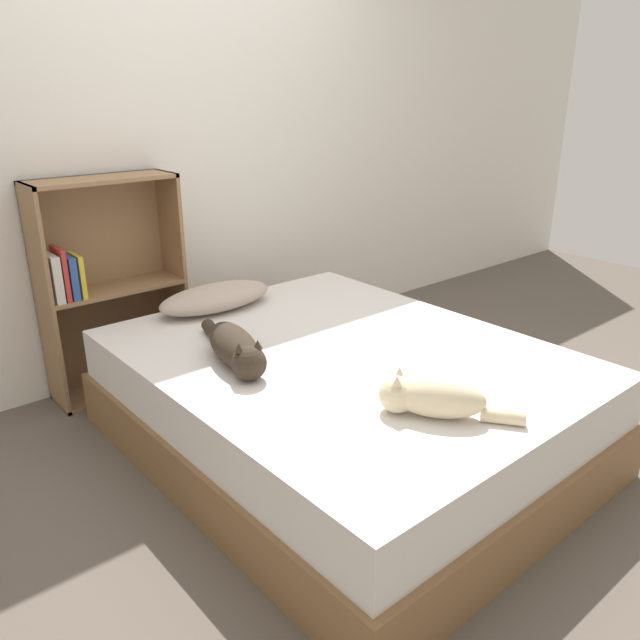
{
  "coord_description": "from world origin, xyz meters",
  "views": [
    {
      "loc": [
        -1.65,
        -1.79,
        1.52
      ],
      "look_at": [
        0.0,
        0.15,
        0.57
      ],
      "focal_mm": 35.0,
      "sensor_mm": 36.0,
      "label": 1
    }
  ],
  "objects_px": {
    "bed": "(342,401)",
    "cat_light": "(430,397)",
    "pillow": "(216,297)",
    "cat_dark": "(236,348)",
    "bookshelf": "(105,285)"
  },
  "relations": [
    {
      "from": "pillow",
      "to": "bookshelf",
      "type": "height_order",
      "value": "bookshelf"
    },
    {
      "from": "pillow",
      "to": "bookshelf",
      "type": "xyz_separation_m",
      "value": [
        -0.39,
        0.43,
        0.04
      ]
    },
    {
      "from": "pillow",
      "to": "cat_light",
      "type": "xyz_separation_m",
      "value": [
        -0.02,
        -1.41,
        0.01
      ]
    },
    {
      "from": "cat_light",
      "to": "pillow",
      "type": "bearing_deg",
      "value": -36.59
    },
    {
      "from": "bed",
      "to": "cat_dark",
      "type": "relative_size",
      "value": 3.13
    },
    {
      "from": "cat_dark",
      "to": "bookshelf",
      "type": "relative_size",
      "value": 0.56
    },
    {
      "from": "pillow",
      "to": "cat_dark",
      "type": "relative_size",
      "value": 0.97
    },
    {
      "from": "bed",
      "to": "cat_dark",
      "type": "xyz_separation_m",
      "value": [
        -0.41,
        0.19,
        0.31
      ]
    },
    {
      "from": "bed",
      "to": "cat_light",
      "type": "distance_m",
      "value": 0.69
    },
    {
      "from": "cat_light",
      "to": "bed",
      "type": "bearing_deg",
      "value": -49.27
    },
    {
      "from": "pillow",
      "to": "cat_light",
      "type": "height_order",
      "value": "cat_light"
    },
    {
      "from": "pillow",
      "to": "bookshelf",
      "type": "bearing_deg",
      "value": 132.57
    },
    {
      "from": "bed",
      "to": "cat_dark",
      "type": "bearing_deg",
      "value": 155.94
    },
    {
      "from": "bed",
      "to": "pillow",
      "type": "relative_size",
      "value": 3.22
    },
    {
      "from": "pillow",
      "to": "bed",
      "type": "bearing_deg",
      "value": -81.24
    }
  ]
}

